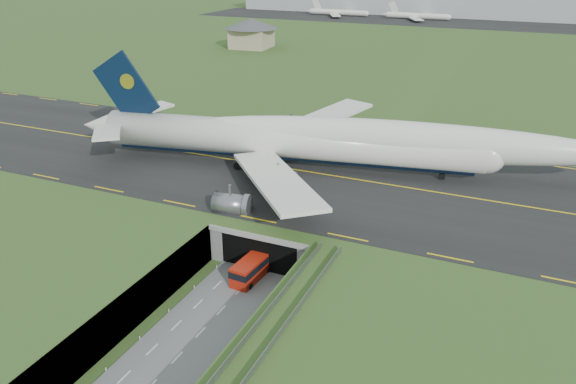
% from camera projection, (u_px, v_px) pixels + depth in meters
% --- Properties ---
extents(ground, '(900.00, 900.00, 0.00)m').
position_uv_depth(ground, '(232.00, 299.00, 75.24)').
color(ground, '#365321').
rests_on(ground, ground).
extents(airfield_deck, '(800.00, 800.00, 6.00)m').
position_uv_depth(airfield_deck, '(232.00, 280.00, 74.04)').
color(airfield_deck, gray).
rests_on(airfield_deck, ground).
extents(trench_road, '(12.00, 75.00, 0.20)m').
position_uv_depth(trench_road, '(203.00, 331.00, 68.92)').
color(trench_road, slate).
rests_on(trench_road, ground).
extents(taxiway, '(800.00, 44.00, 0.18)m').
position_uv_depth(taxiway, '(321.00, 174.00, 100.47)').
color(taxiway, black).
rests_on(taxiway, airfield_deck).
extents(tunnel_portal, '(17.00, 22.30, 6.00)m').
position_uv_depth(tunnel_portal, '(283.00, 226.00, 87.92)').
color(tunnel_portal, gray).
rests_on(tunnel_portal, ground).
extents(jumbo_jet, '(97.89, 61.68, 20.75)m').
position_uv_depth(jumbo_jet, '(326.00, 141.00, 100.26)').
color(jumbo_jet, white).
rests_on(jumbo_jet, ground).
extents(shuttle_tram, '(3.41, 7.71, 3.07)m').
position_uv_depth(shuttle_tram, '(251.00, 269.00, 79.26)').
color(shuttle_tram, '#AB1C0B').
rests_on(shuttle_tram, ground).
extents(service_building, '(22.85, 22.85, 11.62)m').
position_uv_depth(service_building, '(251.00, 30.00, 224.58)').
color(service_building, tan).
rests_on(service_building, ground).
extents(cargo_terminal, '(320.00, 67.00, 15.60)m').
position_uv_depth(cargo_terminal, '(486.00, 4.00, 320.68)').
color(cargo_terminal, '#B2B2B2').
rests_on(cargo_terminal, ground).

